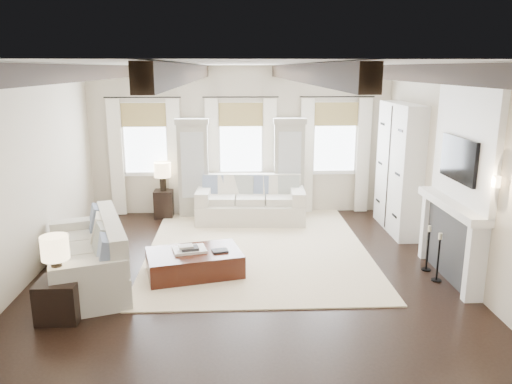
{
  "coord_description": "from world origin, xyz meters",
  "views": [
    {
      "loc": [
        -0.16,
        -7.03,
        3.14
      ],
      "look_at": [
        0.2,
        0.96,
        1.15
      ],
      "focal_mm": 35.0,
      "sensor_mm": 36.0,
      "label": 1
    }
  ],
  "objects_px": {
    "sofa_back": "(251,203)",
    "ottoman": "(194,263)",
    "side_table_front": "(60,299)",
    "sofa_left": "(91,258)",
    "side_table_back": "(164,204)"
  },
  "relations": [
    {
      "from": "sofa_back",
      "to": "ottoman",
      "type": "distance_m",
      "value": 2.97
    },
    {
      "from": "sofa_back",
      "to": "side_table_front",
      "type": "distance_m",
      "value": 4.88
    },
    {
      "from": "sofa_back",
      "to": "sofa_left",
      "type": "height_order",
      "value": "sofa_left"
    },
    {
      "from": "sofa_left",
      "to": "side_table_front",
      "type": "height_order",
      "value": "sofa_left"
    },
    {
      "from": "sofa_left",
      "to": "side_table_back",
      "type": "height_order",
      "value": "sofa_left"
    },
    {
      "from": "ottoman",
      "to": "side_table_front",
      "type": "distance_m",
      "value": 2.09
    },
    {
      "from": "sofa_left",
      "to": "side_table_front",
      "type": "relative_size",
      "value": 4.73
    },
    {
      "from": "sofa_back",
      "to": "side_table_back",
      "type": "height_order",
      "value": "sofa_back"
    },
    {
      "from": "sofa_back",
      "to": "ottoman",
      "type": "xyz_separation_m",
      "value": [
        -0.98,
        -2.8,
        -0.2
      ]
    },
    {
      "from": "sofa_left",
      "to": "ottoman",
      "type": "distance_m",
      "value": 1.54
    },
    {
      "from": "sofa_left",
      "to": "side_table_front",
      "type": "distance_m",
      "value": 1.1
    },
    {
      "from": "sofa_back",
      "to": "ottoman",
      "type": "height_order",
      "value": "sofa_back"
    },
    {
      "from": "sofa_back",
      "to": "side_table_back",
      "type": "relative_size",
      "value": 3.85
    },
    {
      "from": "sofa_back",
      "to": "ottoman",
      "type": "relative_size",
      "value": 1.6
    },
    {
      "from": "ottoman",
      "to": "side_table_back",
      "type": "distance_m",
      "value": 3.27
    }
  ]
}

